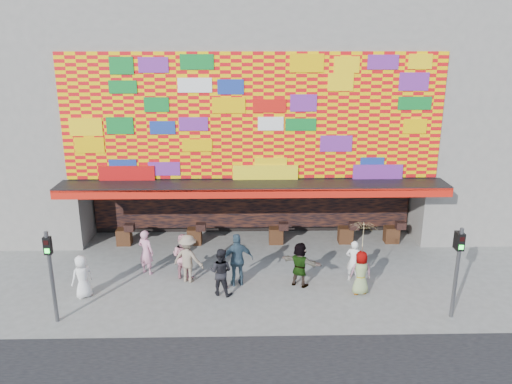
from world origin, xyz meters
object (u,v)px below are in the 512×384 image
at_px(ped_f, 300,264).
at_px(ped_h, 354,261).
at_px(ped_a, 82,277).
at_px(ped_d, 188,259).
at_px(signal_left, 50,267).
at_px(signal_right, 458,263).
at_px(ped_b, 146,252).
at_px(ped_e, 238,260).
at_px(ped_c, 221,272).
at_px(parasol, 363,235).
at_px(ped_i, 183,256).
at_px(ped_g, 361,273).

xyz_separation_m(ped_f, ped_h, (1.98, 0.33, -0.04)).
relative_size(ped_a, ped_d, 0.85).
distance_m(signal_left, ped_d, 4.74).
relative_size(signal_right, ped_b, 1.75).
bearing_deg(ped_e, ped_f, 164.26).
bearing_deg(ped_b, ped_c, 177.47).
relative_size(signal_right, parasol, 1.62).
bearing_deg(parasol, ped_i, 167.72).
bearing_deg(ped_c, parasol, -162.26).
height_order(ped_d, ped_i, ped_d).
bearing_deg(ped_i, parasol, -166.42).
height_order(signal_right, parasol, signal_right).
bearing_deg(parasol, ped_c, 179.30).
relative_size(ped_b, ped_h, 1.11).
bearing_deg(signal_left, ped_f, 15.84).
bearing_deg(signal_right, ped_i, 161.55).
distance_m(signal_left, ped_c, 5.39).
height_order(ped_b, ped_c, ped_b).
relative_size(ped_b, ped_d, 0.96).
xyz_separation_m(ped_e, ped_h, (4.18, 0.24, -0.20)).
bearing_deg(ped_h, ped_c, 31.46).
bearing_deg(ped_d, ped_g, -168.17).
height_order(ped_c, ped_f, ped_c).
distance_m(signal_left, signal_right, 12.40).
distance_m(signal_right, ped_d, 9.02).
height_order(ped_d, ped_h, ped_d).
xyz_separation_m(ped_e, ped_g, (4.23, -0.72, -0.19)).
bearing_deg(ped_c, ped_i, -23.52).
relative_size(ped_f, parasol, 0.88).
relative_size(signal_right, ped_g, 1.93).
bearing_deg(ped_h, ped_i, 17.03).
bearing_deg(ped_c, signal_right, -174.12).
bearing_deg(parasol, ped_f, 162.61).
bearing_deg(ped_i, ped_b, 11.27).
relative_size(signal_left, ped_i, 1.76).
bearing_deg(ped_d, ped_e, -168.48).
bearing_deg(ped_a, ped_b, -177.58).
bearing_deg(signal_right, ped_d, 163.01).
distance_m(ped_c, parasol, 4.97).
xyz_separation_m(ped_c, ped_e, (0.57, 0.66, 0.13)).
bearing_deg(ped_b, ped_e, -168.59).
xyz_separation_m(ped_b, ped_h, (7.60, -0.76, -0.08)).
bearing_deg(ped_a, ped_e, 146.63).
distance_m(signal_left, ped_f, 8.18).
bearing_deg(ped_e, ped_c, 36.10).
xyz_separation_m(ped_b, ped_i, (1.41, -0.37, -0.01)).
distance_m(ped_d, ped_i, 0.40).
relative_size(signal_left, parasol, 1.62).
bearing_deg(ped_a, ped_f, 143.53).
distance_m(signal_right, ped_h, 3.81).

